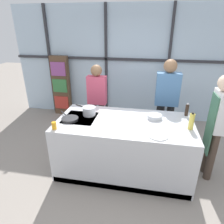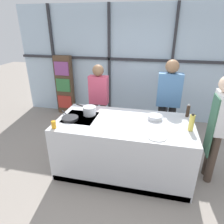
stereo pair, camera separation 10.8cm
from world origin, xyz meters
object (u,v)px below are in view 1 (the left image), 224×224
(chef, at_px, (217,121))
(pepper_grinder, at_px, (187,110))
(frying_pan, at_px, (70,119))
(spectator_center_left, at_px, (167,99))
(mixing_bowl, at_px, (155,116))
(saucepan, at_px, (89,111))
(white_plate, at_px, (158,136))
(oil_bottle, at_px, (191,121))
(juice_glass_near, at_px, (54,126))
(spectator_far_left, at_px, (97,98))

(chef, height_order, pepper_grinder, chef)
(frying_pan, xyz_separation_m, pepper_grinder, (1.87, 0.53, 0.08))
(chef, distance_m, spectator_center_left, 1.11)
(chef, relative_size, mixing_bowl, 7.16)
(chef, distance_m, saucepan, 2.01)
(pepper_grinder, bearing_deg, white_plate, -121.71)
(white_plate, height_order, pepper_grinder, pepper_grinder)
(frying_pan, bearing_deg, mixing_bowl, 13.16)
(mixing_bowl, bearing_deg, frying_pan, -166.84)
(chef, relative_size, spectator_center_left, 0.97)
(white_plate, bearing_deg, frying_pan, 169.98)
(chef, distance_m, pepper_grinder, 0.51)
(oil_bottle, xyz_separation_m, juice_glass_near, (-1.97, -0.37, -0.07))
(spectator_center_left, xyz_separation_m, pepper_grinder, (0.30, -0.54, 0.02))
(mixing_bowl, bearing_deg, saucepan, -176.37)
(saucepan, relative_size, oil_bottle, 1.46)
(spectator_far_left, distance_m, pepper_grinder, 1.78)
(spectator_center_left, height_order, oil_bottle, spectator_center_left)
(mixing_bowl, distance_m, oil_bottle, 0.59)
(spectator_center_left, height_order, white_plate, spectator_center_left)
(chef, height_order, mixing_bowl, chef)
(saucepan, bearing_deg, mixing_bowl, 3.63)
(chef, bearing_deg, saucepan, 88.93)
(mixing_bowl, bearing_deg, spectator_center_left, 73.19)
(pepper_grinder, bearing_deg, spectator_far_left, 162.22)
(spectator_center_left, relative_size, white_plate, 6.32)
(chef, bearing_deg, juice_glass_near, 102.71)
(white_plate, bearing_deg, spectator_far_left, 132.53)
(saucepan, bearing_deg, pepper_grinder, 10.10)
(chef, relative_size, spectator_far_left, 1.06)
(pepper_grinder, distance_m, juice_glass_near, 2.16)
(frying_pan, distance_m, pepper_grinder, 1.95)
(chef, height_order, oil_bottle, chef)
(saucepan, xyz_separation_m, mixing_bowl, (1.09, 0.07, -0.04))
(chef, distance_m, spectator_far_left, 2.26)
(spectator_far_left, bearing_deg, pepper_grinder, 162.22)
(spectator_far_left, xyz_separation_m, spectator_center_left, (1.40, 0.00, 0.08))
(saucepan, bearing_deg, juice_glass_near, -122.33)
(frying_pan, bearing_deg, white_plate, -10.02)
(spectator_far_left, height_order, spectator_center_left, spectator_center_left)
(oil_bottle, bearing_deg, pepper_grinder, 88.82)
(spectator_far_left, xyz_separation_m, saucepan, (0.08, -0.83, 0.07))
(frying_pan, bearing_deg, pepper_grinder, 15.92)
(oil_bottle, bearing_deg, white_plate, -148.21)
(chef, bearing_deg, spectator_far_left, 67.37)
(spectator_center_left, relative_size, pepper_grinder, 7.78)
(frying_pan, height_order, saucepan, saucepan)
(saucepan, bearing_deg, frying_pan, -135.84)
(frying_pan, relative_size, pepper_grinder, 1.73)
(oil_bottle, distance_m, juice_glass_near, 2.01)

